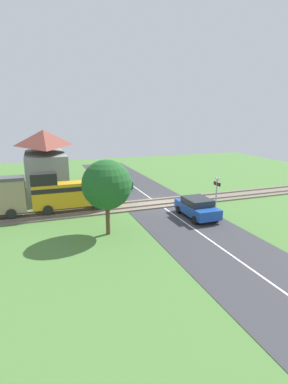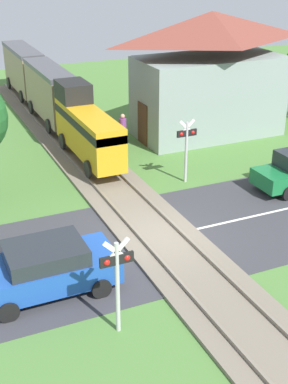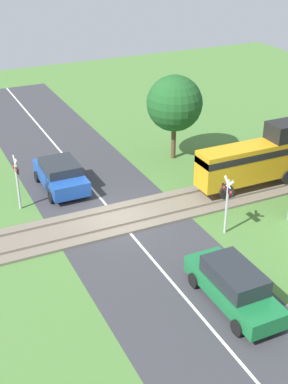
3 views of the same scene
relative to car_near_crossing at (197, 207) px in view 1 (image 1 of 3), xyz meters
The scene contains 11 objects.
ground_plane 4.65m from the car_near_crossing, 18.34° to the left, with size 60.00×60.00×0.00m, color #4C7A38.
road_surface 4.65m from the car_near_crossing, 18.34° to the left, with size 48.00×6.40×0.02m.
track_bed 4.64m from the car_near_crossing, 18.34° to the left, with size 2.80×48.00×0.24m.
car_near_crossing is the anchor object (origin of this frame).
car_far_side 12.15m from the car_near_crossing, 13.71° to the left, with size 4.57×1.78×1.59m.
crossing_signal_west_approach 2.96m from the car_near_crossing, 63.72° to the right, with size 0.90×0.18×2.78m.
crossing_signal_east_approach 9.25m from the car_near_crossing, 35.83° to the left, with size 0.90×0.18×2.78m.
station_building 15.74m from the car_near_crossing, 42.49° to the left, with size 8.06×3.99×6.32m.
pedestrian_by_station 13.05m from the car_near_crossing, 58.14° to the left, with size 0.38×0.38×1.52m.
tree_by_station 20.62m from the car_near_crossing, 30.13° to the left, with size 2.73×2.73×4.55m.
tree_roadside_hedge 7.75m from the car_near_crossing, 98.02° to the left, with size 3.21×3.21×4.98m.
Camera 1 is at (-23.65, 9.88, 7.66)m, focal length 28.00 mm.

